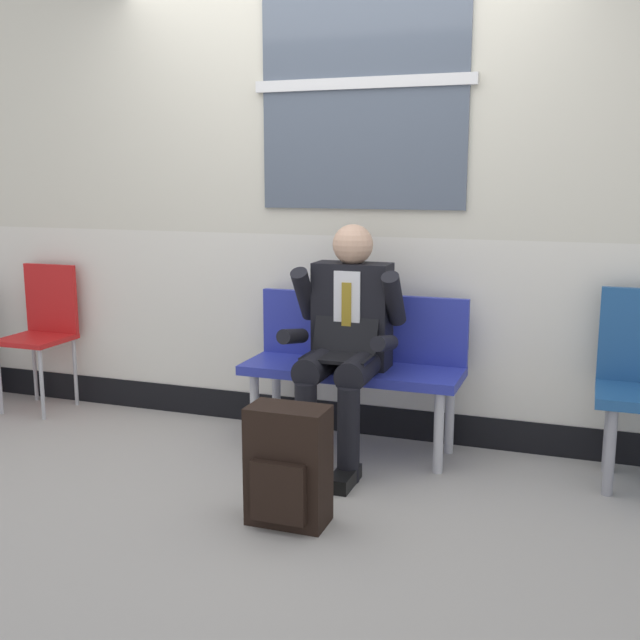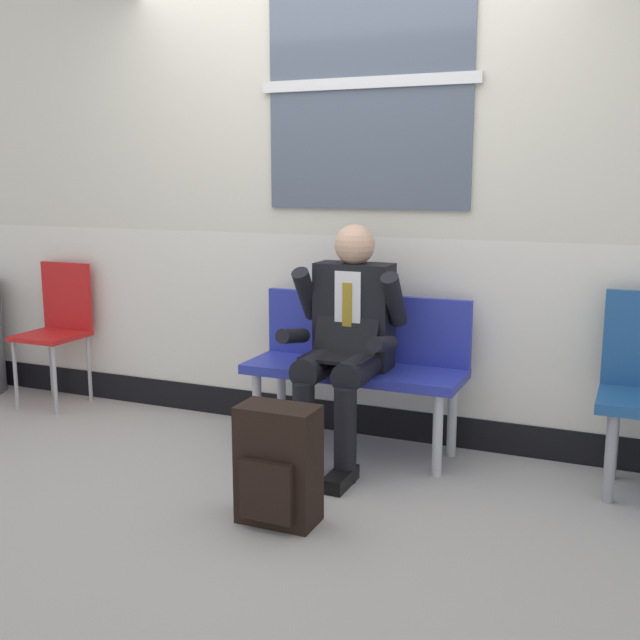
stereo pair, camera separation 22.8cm
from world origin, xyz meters
The scene contains 6 objects.
ground_plane centered at (0.00, 0.00, 0.00)m, with size 18.00×18.00×0.00m, color #9E9991.
station_wall centered at (0.00, 0.57, 1.37)m, with size 6.89×0.17×2.76m.
bench_with_person centered at (0.22, 0.29, 0.50)m, with size 1.16×0.42×0.83m.
person_seated centered at (0.22, 0.10, 0.65)m, with size 0.57×0.70×1.22m.
backpack centered at (0.22, -0.70, 0.25)m, with size 0.34×0.23×0.51m.
folding_chair centered at (-1.88, 0.35, 0.55)m, with size 0.38×0.38×0.91m.
Camera 2 is at (1.60, -3.45, 1.47)m, focal length 42.90 mm.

